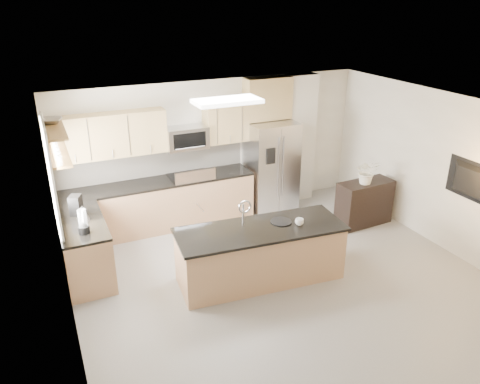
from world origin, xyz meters
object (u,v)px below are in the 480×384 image
flower_vase (368,166)px  cup (299,222)px  island (260,254)px  television (472,183)px  credenza (364,203)px  coffee_maker (76,205)px  bowl (51,120)px  microwave (186,138)px  range (191,199)px  refrigerator (271,166)px  blender (83,223)px  platter (281,222)px  kettle (83,214)px

flower_vase → cup: bearing=-154.1°
island → television: 3.44m
credenza → coffee_maker: bearing=169.8°
bowl → microwave: bearing=20.2°
range → credenza: size_ratio=1.08×
microwave → coffee_maker: size_ratio=2.50×
credenza → television: 2.03m
refrigerator → blender: size_ratio=4.89×
platter → coffee_maker: (-2.77, 1.44, 0.19)m
platter → television: (2.84, -0.88, 0.48)m
island → kettle: bearing=157.2°
platter → coffee_maker: size_ratio=1.06×
range → coffee_maker: (-2.09, -0.80, 0.59)m
island → coffee_maker: 2.89m
refrigerator → coffee_maker: refrigerator is taller
range → bowl: 3.04m
platter → bowl: (-2.92, 1.53, 1.51)m
island → coffee_maker: size_ratio=8.46×
range → platter: (0.67, -2.24, 0.40)m
island → credenza: (2.62, 0.88, -0.01)m
flower_vase → television: 1.79m
cup → microwave: bearing=109.0°
flower_vase → television: bearing=-68.8°
television → microwave: bearing=47.2°
bowl → credenza: bearing=-7.7°
refrigerator → platter: 2.40m
cup → television: bearing=-14.8°
island → cup: island is taller
credenza → flower_vase: size_ratio=1.52×
kettle → refrigerator: bearing=15.3°
refrigerator → cup: bearing=-108.2°
television → flower_vase: bearing=21.2°
bowl → television: (5.76, -2.42, -1.04)m
microwave → television: size_ratio=0.71×
refrigerator → television: 3.62m
cup → range: bearing=109.9°
microwave → bowl: bearing=-159.8°
platter → flower_vase: bearing=19.5°
coffee_maker → blender: bearing=-88.3°
microwave → platter: 2.57m
cup → blender: bearing=162.3°
range → blender: bearing=-144.4°
credenza → kettle: (-4.95, 0.36, 0.60)m
credenza → coffee_maker: size_ratio=3.47×
blender → bowl: bearing=102.6°
credenza → blender: 5.05m
microwave → flower_vase: size_ratio=1.10×
microwave → island: 2.71m
platter → blender: size_ratio=0.88×
island → platter: size_ratio=8.00×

